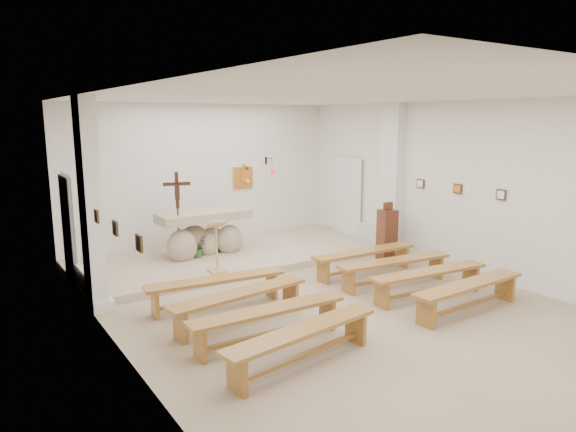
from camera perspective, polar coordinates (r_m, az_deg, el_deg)
ground at (r=8.98m, az=4.64°, el=-9.75°), size 7.00×10.00×0.00m
wall_left at (r=6.95m, az=-18.39°, el=-1.35°), size 0.02×10.00×3.50m
wall_right at (r=11.01m, az=19.23°, el=2.92°), size 0.02×10.00×3.50m
wall_back at (r=12.78m, az=-9.24°, el=4.39°), size 7.00×0.02×3.50m
ceiling at (r=8.41m, az=5.01°, el=13.11°), size 7.00×10.00×0.02m
sanctuary_platform at (r=11.77m, az=-5.98°, el=-4.38°), size 6.98×3.00×0.15m
pilaster_left at (r=8.89m, az=-21.09°, el=1.04°), size 0.26×0.55×3.50m
pilaster_right at (r=12.23m, az=11.42°, el=4.04°), size 0.26×0.55×3.50m
gold_wall_relief at (r=13.22m, az=-5.02°, el=4.27°), size 0.55×0.04×0.55m
sanctuary_lamp at (r=13.34m, az=-1.86°, el=5.05°), size 0.11×0.36×0.44m
station_frame_left_front at (r=6.21m, az=-16.22°, el=-2.92°), size 0.03×0.20×0.20m
station_frame_left_mid at (r=7.15m, az=-18.65°, el=-1.28°), size 0.03×0.20×0.20m
station_frame_left_rear at (r=8.10m, az=-20.50°, el=-0.02°), size 0.03×0.20×0.20m
station_frame_right_front at (r=10.54m, az=22.60°, el=2.20°), size 0.03×0.20×0.20m
station_frame_right_mid at (r=11.12m, az=18.34°, el=2.89°), size 0.03×0.20×0.20m
station_frame_right_rear at (r=11.76m, az=14.51°, el=3.50°), size 0.03×0.20×0.20m
radiator_left at (r=9.88m, az=-21.75°, el=-6.91°), size 0.10×0.85×0.52m
radiator_right at (r=13.02m, az=9.19°, el=-2.10°), size 0.10×0.85×0.52m
altar at (r=11.62m, az=-9.38°, el=-2.22°), size 2.05×0.95×1.05m
lectern at (r=10.19m, az=-7.91°, el=-3.34°), size 0.40×0.35×1.06m
crucifix_stand at (r=11.15m, az=-12.15°, el=0.73°), size 0.56×0.25×1.89m
potted_plant at (r=11.41m, az=-10.08°, el=-3.37°), size 0.55×0.53×0.47m
donation_pedestal at (r=11.76m, az=10.94°, el=-2.00°), size 0.41×0.41×1.31m
bench_left_front at (r=8.80m, az=-7.99°, el=-7.63°), size 2.42×0.64×0.51m
bench_right_front at (r=10.60m, az=8.51°, el=-4.45°), size 2.41×0.47×0.51m
bench_left_second at (r=8.09m, az=-5.36°, el=-9.24°), size 2.42×0.65×0.51m
bench_right_second at (r=10.02m, az=11.75°, el=-5.46°), size 2.42×0.68×0.51m
bench_left_third at (r=7.41m, az=-2.21°, el=-11.14°), size 2.41×0.46×0.51m
bench_right_third at (r=9.47m, az=15.38°, el=-6.58°), size 2.42×0.63×0.51m
bench_left_fourth at (r=6.76m, az=1.62°, el=-13.37°), size 2.42×0.70×0.51m
bench_right_fourth at (r=8.98m, az=19.46°, el=-7.79°), size 2.40×0.44×0.51m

